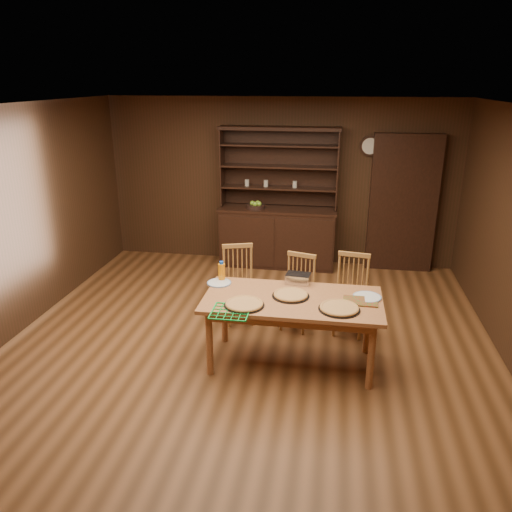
% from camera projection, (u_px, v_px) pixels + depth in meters
% --- Properties ---
extents(floor, '(6.00, 6.00, 0.00)m').
position_uv_depth(floor, '(247.00, 351.00, 5.54)').
color(floor, brown).
rests_on(floor, ground).
extents(room_shell, '(6.00, 6.00, 6.00)m').
position_uv_depth(room_shell, '(246.00, 213.00, 5.01)').
color(room_shell, white).
rests_on(room_shell, floor).
extents(china_hutch, '(1.84, 0.52, 2.17)m').
position_uv_depth(china_hutch, '(277.00, 229.00, 7.90)').
color(china_hutch, black).
rests_on(china_hutch, floor).
extents(doorway, '(1.00, 0.18, 2.10)m').
position_uv_depth(doorway, '(403.00, 204.00, 7.60)').
color(doorway, black).
rests_on(doorway, floor).
extents(wall_clock, '(0.30, 0.05, 0.30)m').
position_uv_depth(wall_clock, '(370.00, 146.00, 7.45)').
color(wall_clock, black).
rests_on(wall_clock, room_shell).
extents(dining_table, '(1.81, 0.90, 0.75)m').
position_uv_depth(dining_table, '(292.00, 306.00, 5.09)').
color(dining_table, '#AF6C3C').
rests_on(dining_table, floor).
extents(chair_left, '(0.49, 0.48, 0.96)m').
position_uv_depth(chair_left, '(239.00, 281.00, 6.12)').
color(chair_left, '#9E6C36').
rests_on(chair_left, floor).
extents(chair_center, '(0.45, 0.44, 0.91)m').
position_uv_depth(chair_center, '(298.00, 289.00, 5.95)').
color(chair_center, '#9E6C36').
rests_on(chair_center, floor).
extents(chair_right, '(0.44, 0.43, 0.96)m').
position_uv_depth(chair_right, '(351.00, 291.00, 5.83)').
color(chair_right, '#9E6C36').
rests_on(chair_right, floor).
extents(pizza_left, '(0.40, 0.40, 0.04)m').
position_uv_depth(pizza_left, '(244.00, 304.00, 4.89)').
color(pizza_left, black).
rests_on(pizza_left, dining_table).
extents(pizza_right, '(0.40, 0.40, 0.04)m').
position_uv_depth(pizza_right, '(339.00, 308.00, 4.81)').
color(pizza_right, black).
rests_on(pizza_right, dining_table).
extents(pizza_center, '(0.38, 0.38, 0.04)m').
position_uv_depth(pizza_center, '(291.00, 295.00, 5.10)').
color(pizza_center, black).
rests_on(pizza_center, dining_table).
extents(cooling_rack, '(0.39, 0.39, 0.02)m').
position_uv_depth(cooling_rack, '(231.00, 311.00, 4.76)').
color(cooling_rack, green).
rests_on(cooling_rack, dining_table).
extents(plate_left, '(0.26, 0.26, 0.02)m').
position_uv_depth(plate_left, '(219.00, 283.00, 5.42)').
color(plate_left, silver).
rests_on(plate_left, dining_table).
extents(plate_right, '(0.29, 0.29, 0.02)m').
position_uv_depth(plate_right, '(367.00, 297.00, 5.07)').
color(plate_right, silver).
rests_on(plate_right, dining_table).
extents(foil_dish, '(0.28, 0.21, 0.10)m').
position_uv_depth(foil_dish, '(298.00, 278.00, 5.43)').
color(foil_dish, white).
rests_on(foil_dish, dining_table).
extents(juice_bottle, '(0.08, 0.08, 0.22)m').
position_uv_depth(juice_bottle, '(222.00, 272.00, 5.48)').
color(juice_bottle, orange).
rests_on(juice_bottle, dining_table).
extents(pot_holder_a, '(0.20, 0.20, 0.01)m').
position_uv_depth(pot_holder_a, '(367.00, 302.00, 4.95)').
color(pot_holder_a, '#A7131C').
rests_on(pot_holder_a, dining_table).
extents(pot_holder_b, '(0.21, 0.21, 0.02)m').
position_uv_depth(pot_holder_b, '(354.00, 300.00, 5.00)').
color(pot_holder_b, '#A7131C').
rests_on(pot_holder_b, dining_table).
extents(fruit_bowl, '(0.29, 0.29, 0.12)m').
position_uv_depth(fruit_bowl, '(256.00, 206.00, 7.76)').
color(fruit_bowl, black).
rests_on(fruit_bowl, china_hutch).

